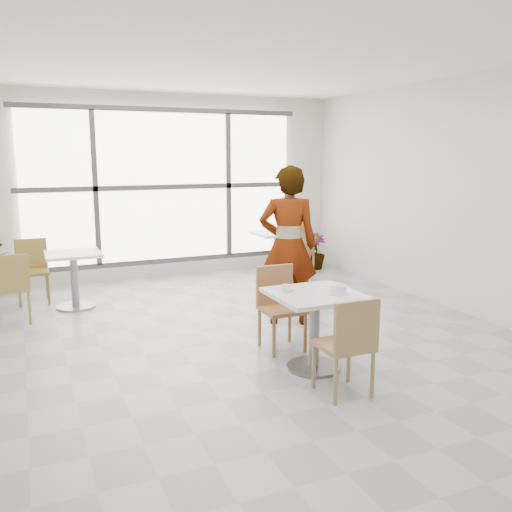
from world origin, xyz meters
name	(u,v)px	position (x,y,z in m)	size (l,w,h in m)	color
floor	(245,340)	(0.00, 0.00, 0.00)	(7.00, 7.00, 0.00)	#9E9EA5
ceiling	(244,56)	(0.00, 0.00, 3.00)	(7.00, 7.00, 0.00)	white
wall_back	(164,187)	(0.00, 3.50, 1.50)	(6.00, 6.00, 0.00)	silver
wall_right	(462,196)	(3.00, 0.00, 1.50)	(7.00, 7.00, 0.00)	silver
window	(165,187)	(0.00, 3.44, 1.50)	(4.60, 0.07, 2.52)	white
main_table	(315,316)	(0.30, -1.01, 0.52)	(0.80, 0.80, 0.75)	silver
chair_near	(349,340)	(0.25, -1.66, 0.50)	(0.42, 0.42, 0.87)	olive
chair_far	(279,301)	(0.25, -0.34, 0.50)	(0.42, 0.42, 0.87)	#936039
oatmeal_bowl	(338,289)	(0.47, -1.12, 0.79)	(0.21, 0.21, 0.09)	white
coffee_cup	(286,289)	(0.06, -0.87, 0.78)	(0.16, 0.13, 0.07)	silver
person	(288,246)	(0.71, 0.37, 0.95)	(0.69, 0.46, 1.90)	black
bg_table_left	(74,272)	(-1.59, 2.11, 0.49)	(0.70, 0.70, 0.75)	white
bg_table_right	(276,248)	(1.68, 2.72, 0.49)	(0.70, 0.70, 0.75)	white
bg_chair_left_near	(11,284)	(-2.35, 1.64, 0.50)	(0.42, 0.42, 0.87)	olive
bg_chair_left_far	(32,266)	(-2.10, 2.67, 0.50)	(0.42, 0.42, 0.87)	olive
bg_chair_right_near	(294,257)	(1.55, 1.83, 0.50)	(0.42, 0.42, 0.87)	olive
bg_chair_right_far	(297,245)	(2.08, 2.75, 0.50)	(0.42, 0.42, 0.87)	#9F4F34
plant_right	(315,251)	(2.58, 2.99, 0.32)	(0.36, 0.36, 0.64)	#397135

